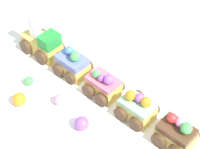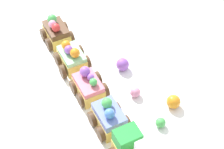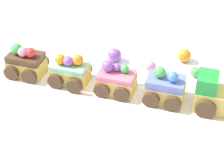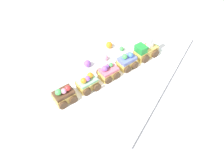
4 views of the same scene
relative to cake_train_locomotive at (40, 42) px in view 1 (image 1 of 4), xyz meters
The scene contains 11 objects.
ground_plane 0.18m from the cake_train_locomotive, 155.80° to the left, with size 10.00×10.00×0.00m, color #B2B2B7.
display_board 0.17m from the cake_train_locomotive, 155.80° to the left, with size 0.73×0.40×0.01m, color white.
cake_train_locomotive is the anchor object (origin of this frame).
cake_car_blueberry 0.11m from the cake_train_locomotive, 158.29° to the left, with size 0.09×0.08×0.07m.
cake_car_strawberry 0.20m from the cake_train_locomotive, 158.20° to the left, with size 0.09×0.08×0.06m.
cake_car_mint 0.29m from the cake_train_locomotive, 158.27° to the left, with size 0.09×0.08×0.06m.
cake_car_chocolate 0.38m from the cake_train_locomotive, 158.29° to the left, with size 0.09×0.08×0.07m.
gumball_pink 0.17m from the cake_train_locomotive, 129.78° to the left, with size 0.02×0.02×0.02m, color pink.
gumball_green 0.11m from the cake_train_locomotive, 103.58° to the left, with size 0.02×0.02×0.02m, color #4CBC56.
gumball_purple 0.25m from the cake_train_locomotive, 135.95° to the left, with size 0.03×0.03×0.03m, color #9956C6.
gumball_orange 0.16m from the cake_train_locomotive, 102.20° to the left, with size 0.03×0.03×0.03m, color orange.
Camera 1 is at (-0.22, 0.49, 0.60)m, focal length 60.00 mm.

